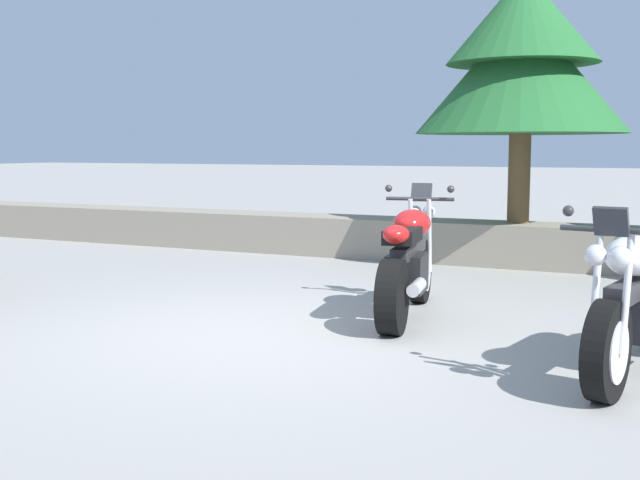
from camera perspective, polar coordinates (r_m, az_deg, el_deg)
ground_plane at (r=6.66m, az=-3.92°, el=-6.66°), size 120.00×120.00×0.00m
stone_wall at (r=10.99m, az=8.43°, el=-0.03°), size 36.00×0.80×0.55m
motorcycle_red_centre at (r=7.28m, az=6.30°, el=-1.66°), size 0.75×2.06×1.18m
motorcycle_white_far_right at (r=5.77m, az=21.59°, el=-4.23°), size 0.71×2.06×1.18m
pine_tree_far_left at (r=10.83m, az=14.17°, el=12.48°), size 2.70×2.70×3.20m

